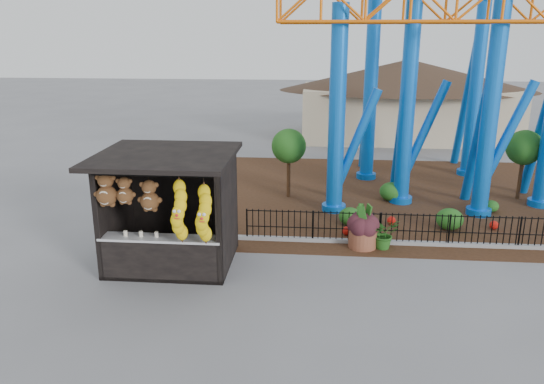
# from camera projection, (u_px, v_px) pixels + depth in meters

# --- Properties ---
(ground) EXTENTS (120.00, 120.00, 0.00)m
(ground) POSITION_uv_depth(u_px,v_px,m) (279.00, 286.00, 13.24)
(ground) COLOR slate
(ground) RESTS_ON ground
(mulch_bed) EXTENTS (18.00, 12.00, 0.02)m
(mulch_bed) POSITION_uv_depth(u_px,v_px,m) (397.00, 196.00, 20.53)
(mulch_bed) COLOR #331E11
(mulch_bed) RESTS_ON ground
(curb) EXTENTS (18.00, 0.18, 0.12)m
(curb) POSITION_uv_depth(u_px,v_px,m) (420.00, 244.00, 15.75)
(curb) COLOR gray
(curb) RESTS_ON ground
(prize_booth) EXTENTS (3.50, 3.40, 3.12)m
(prize_booth) POSITION_uv_depth(u_px,v_px,m) (168.00, 213.00, 13.89)
(prize_booth) COLOR black
(prize_booth) RESTS_ON ground
(picket_fence) EXTENTS (12.20, 0.06, 1.00)m
(picket_fence) POSITION_uv_depth(u_px,v_px,m) (453.00, 231.00, 15.55)
(picket_fence) COLOR black
(picket_fence) RESTS_ON ground
(roller_coaster) EXTENTS (11.00, 6.37, 10.82)m
(roller_coaster) POSITION_uv_depth(u_px,v_px,m) (441.00, 22.00, 18.79)
(roller_coaster) COLOR blue
(roller_coaster) RESTS_ON ground
(terracotta_planter) EXTENTS (0.87, 0.87, 0.59)m
(terracotta_planter) POSITION_uv_depth(u_px,v_px,m) (362.00, 238.00, 15.54)
(terracotta_planter) COLOR brown
(terracotta_planter) RESTS_ON ground
(planter_foliage) EXTENTS (0.70, 0.70, 0.64)m
(planter_foliage) POSITION_uv_depth(u_px,v_px,m) (363.00, 218.00, 15.36)
(planter_foliage) COLOR #34141B
(planter_foliage) RESTS_ON terracotta_planter
(potted_plant) EXTENTS (1.04, 0.99, 0.91)m
(potted_plant) POSITION_uv_depth(u_px,v_px,m) (384.00, 234.00, 15.44)
(potted_plant) COLOR #1C5D1B
(potted_plant) RESTS_ON ground
(landscaping) EXTENTS (8.17, 4.30, 0.70)m
(landscaping) POSITION_uv_depth(u_px,v_px,m) (427.00, 209.00, 18.03)
(landscaping) COLOR #1E5017
(landscaping) RESTS_ON mulch_bed
(pavilion) EXTENTS (15.00, 15.00, 4.80)m
(pavilion) POSITION_uv_depth(u_px,v_px,m) (407.00, 86.00, 30.92)
(pavilion) COLOR #BFAD8C
(pavilion) RESTS_ON ground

